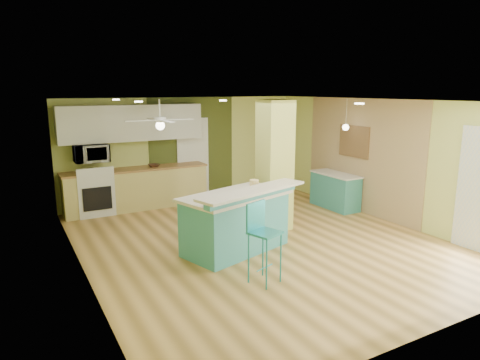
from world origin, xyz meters
name	(u,v)px	position (x,y,z in m)	size (l,w,h in m)	color
floor	(259,241)	(0.00, 0.00, -0.01)	(6.00, 7.00, 0.01)	olive
ceiling	(260,101)	(0.00, 0.00, 2.50)	(6.00, 7.00, 0.01)	white
wall_back	(184,149)	(0.00, 3.50, 1.25)	(6.00, 0.01, 2.50)	#CED773
wall_front	(434,230)	(0.00, -3.50, 1.25)	(6.00, 0.01, 2.50)	#CED773
wall_left	(79,193)	(-3.00, 0.00, 1.25)	(0.01, 7.00, 2.50)	#CED773
wall_right	(382,160)	(3.00, 0.00, 1.25)	(0.01, 7.00, 2.50)	#CED773
wood_panel	(360,156)	(2.99, 0.60, 1.25)	(0.02, 3.40, 2.50)	#987B57
olive_accent	(192,149)	(0.20, 3.49, 1.25)	(2.20, 0.02, 2.50)	#465120
interior_door	(193,159)	(0.20, 3.46, 1.00)	(0.82, 0.05, 2.00)	white
column	(275,166)	(0.65, 0.50, 1.25)	(0.55, 0.55, 2.50)	#BFC45A
kitchen_run	(137,188)	(-1.30, 3.20, 0.47)	(3.25, 0.63, 0.94)	#CCBB6A
stove	(94,194)	(-2.25, 3.19, 0.46)	(0.76, 0.66, 1.08)	white
upper_cabinets	(132,123)	(-1.30, 3.32, 1.95)	(3.20, 0.34, 0.80)	silver
microwave	(91,153)	(-2.25, 3.20, 1.35)	(0.70, 0.48, 0.39)	white
ceiling_fan	(160,121)	(-1.10, 2.00, 2.08)	(1.41, 1.41, 0.61)	white
pendant_lamp	(346,127)	(2.65, 0.75, 1.88)	(0.14, 0.14, 0.69)	silver
wall_decor	(354,141)	(2.96, 0.80, 1.55)	(0.03, 0.90, 0.70)	brown
peninsula	(236,221)	(-0.57, -0.19, 0.52)	(2.22, 1.64, 1.13)	teal
bar_stool	(261,229)	(-0.84, -1.41, 0.77)	(0.49, 0.49, 1.16)	teal
side_counter	(335,190)	(2.70, 1.05, 0.40)	(0.53, 1.25, 0.81)	teal
fruit_bowl	(154,166)	(-0.90, 3.16, 0.97)	(0.26, 0.26, 0.06)	#3C2418
canister	(254,185)	(-0.15, -0.07, 1.07)	(0.16, 0.16, 0.18)	yellow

